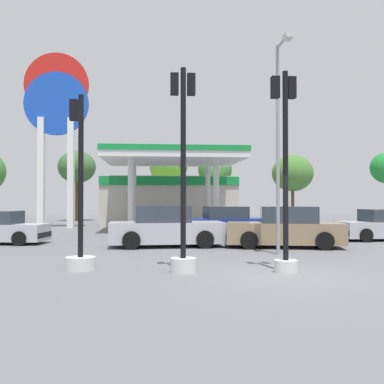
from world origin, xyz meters
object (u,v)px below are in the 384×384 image
at_px(car_3, 166,228).
at_px(tree_2, 169,166).
at_px(tree_4, 293,173).
at_px(traffic_signal_3, 285,188).
at_px(tree_3, 215,170).
at_px(station_pole_sign, 56,117).
at_px(traffic_signal_0, 183,197).
at_px(car_4, 223,223).
at_px(traffic_signal_2, 80,226).
at_px(car_1, 382,226).
at_px(car_0, 285,229).
at_px(corner_streetlamp, 279,128).
at_px(tree_1, 77,167).

height_order(car_3, tree_2, tree_2).
distance_m(tree_2, tree_4, 10.63).
xyz_separation_m(traffic_signal_3, tree_3, (2.10, 28.00, 2.34)).
xyz_separation_m(station_pole_sign, traffic_signal_0, (7.12, -18.54, -5.41)).
relative_size(car_4, tree_3, 0.73).
xyz_separation_m(tree_2, tree_4, (10.59, -0.68, -0.64)).
bearing_deg(traffic_signal_2, car_1, 31.42).
xyz_separation_m(car_4, tree_2, (-2.17, 15.81, 4.07)).
bearing_deg(car_4, car_1, -18.57).
distance_m(car_3, traffic_signal_3, 7.34).
bearing_deg(traffic_signal_3, car_1, 49.85).
xyz_separation_m(car_0, traffic_signal_0, (-4.41, -5.69, 1.21)).
distance_m(traffic_signal_0, corner_streetlamp, 5.34).
xyz_separation_m(car_1, car_4, (-7.04, 2.36, 0.05)).
distance_m(car_0, car_1, 5.94).
height_order(car_0, tree_3, tree_3).
relative_size(car_0, car_1, 1.17).
relative_size(station_pole_sign, traffic_signal_3, 2.22).
relative_size(car_1, tree_4, 0.72).
distance_m(traffic_signal_0, tree_2, 26.59).
height_order(traffic_signal_0, traffic_signal_3, traffic_signal_0).
bearing_deg(station_pole_sign, tree_2, 45.74).
xyz_separation_m(traffic_signal_0, tree_3, (4.74, 27.80, 2.59)).
height_order(car_0, car_1, car_0).
bearing_deg(tree_2, traffic_signal_0, -91.23).
bearing_deg(tree_3, car_3, -103.13).
distance_m(car_0, corner_streetlamp, 4.43).
bearing_deg(tree_3, traffic_signal_3, -94.30).
relative_size(car_0, traffic_signal_0, 0.90).
bearing_deg(car_3, tree_1, 108.08).
xyz_separation_m(traffic_signal_2, tree_1, (-4.68, 27.64, 3.55)).
bearing_deg(car_1, tree_3, 104.43).
height_order(traffic_signal_3, tree_3, tree_3).
distance_m(car_3, tree_2, 20.46).
relative_size(car_1, traffic_signal_0, 0.77).
relative_size(traffic_signal_0, tree_2, 0.81).
bearing_deg(traffic_signal_0, tree_4, 66.58).
bearing_deg(car_1, corner_streetlamp, -141.46).
bearing_deg(car_3, traffic_signal_3, -66.30).
distance_m(station_pole_sign, tree_3, 15.32).
bearing_deg(car_1, traffic_signal_3, -130.15).
bearing_deg(station_pole_sign, car_4, -38.77).
relative_size(tree_4, corner_streetlamp, 0.79).
bearing_deg(tree_2, car_1, -63.13).
relative_size(station_pole_sign, traffic_signal_0, 2.19).
distance_m(car_0, tree_3, 22.44).
bearing_deg(car_1, traffic_signal_2, -148.58).
height_order(car_4, traffic_signal_0, traffic_signal_0).
xyz_separation_m(tree_3, corner_streetlamp, (-1.25, -24.55, -0.22)).
distance_m(car_4, tree_4, 17.65).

